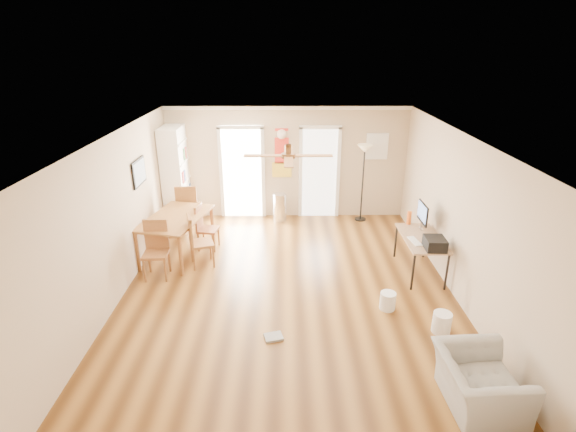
{
  "coord_description": "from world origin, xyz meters",
  "views": [
    {
      "loc": [
        -0.04,
        -6.26,
        3.92
      ],
      "look_at": [
        0.0,
        0.6,
        1.15
      ],
      "focal_mm": 27.02,
      "sensor_mm": 36.0,
      "label": 1
    }
  ],
  "objects_px": {
    "dining_table": "(177,236)",
    "dining_chair_right_a": "(208,227)",
    "bookshelf": "(176,176)",
    "trash_can": "(280,207)",
    "wastebasket_a": "(388,301)",
    "armchair": "(479,384)",
    "wastebasket_b": "(442,323)",
    "dining_chair_right_b": "(201,240)",
    "dining_chair_far": "(189,208)",
    "dining_chair_near": "(155,251)",
    "torchiere_lamp": "(363,183)",
    "printer": "(435,243)",
    "computer_desk": "(420,255)"
  },
  "relations": [
    {
      "from": "dining_table",
      "to": "dining_chair_right_a",
      "type": "xyz_separation_m",
      "value": [
        0.55,
        0.29,
        0.06
      ]
    },
    {
      "from": "bookshelf",
      "to": "trash_can",
      "type": "xyz_separation_m",
      "value": [
        2.33,
        0.02,
        -0.78
      ]
    },
    {
      "from": "wastebasket_a",
      "to": "armchair",
      "type": "distance_m",
      "value": 2.05
    },
    {
      "from": "wastebasket_a",
      "to": "wastebasket_b",
      "type": "height_order",
      "value": "wastebasket_b"
    },
    {
      "from": "dining_chair_right_b",
      "to": "wastebasket_b",
      "type": "height_order",
      "value": "dining_chair_right_b"
    },
    {
      "from": "dining_chair_far",
      "to": "dining_chair_near",
      "type": "bearing_deg",
      "value": 80.67
    },
    {
      "from": "dining_chair_right_b",
      "to": "bookshelf",
      "type": "bearing_deg",
      "value": 5.02
    },
    {
      "from": "torchiere_lamp",
      "to": "dining_chair_far",
      "type": "bearing_deg",
      "value": -170.81
    },
    {
      "from": "torchiere_lamp",
      "to": "armchair",
      "type": "relative_size",
      "value": 1.84
    },
    {
      "from": "dining_chair_right_a",
      "to": "torchiere_lamp",
      "type": "bearing_deg",
      "value": -58.0
    },
    {
      "from": "bookshelf",
      "to": "dining_table",
      "type": "xyz_separation_m",
      "value": [
        0.36,
        -1.74,
        -0.71
      ]
    },
    {
      "from": "dining_table",
      "to": "dining_chair_far",
      "type": "xyz_separation_m",
      "value": [
        -0.01,
        1.17,
        0.14
      ]
    },
    {
      "from": "dining_chair_right_a",
      "to": "dining_chair_right_b",
      "type": "relative_size",
      "value": 0.93
    },
    {
      "from": "armchair",
      "to": "dining_chair_near",
      "type": "bearing_deg",
      "value": 53.88
    },
    {
      "from": "trash_can",
      "to": "printer",
      "type": "xyz_separation_m",
      "value": [
        2.63,
        -2.93,
        0.46
      ]
    },
    {
      "from": "dining_chair_right_b",
      "to": "dining_chair_near",
      "type": "relative_size",
      "value": 0.98
    },
    {
      "from": "dining_chair_near",
      "to": "dining_chair_far",
      "type": "height_order",
      "value": "dining_chair_far"
    },
    {
      "from": "dining_chair_right_b",
      "to": "wastebasket_b",
      "type": "relative_size",
      "value": 3.24
    },
    {
      "from": "printer",
      "to": "dining_chair_near",
      "type": "bearing_deg",
      "value": 177.83
    },
    {
      "from": "armchair",
      "to": "computer_desk",
      "type": "bearing_deg",
      "value": -6.5
    },
    {
      "from": "dining_table",
      "to": "wastebasket_b",
      "type": "xyz_separation_m",
      "value": [
        4.36,
        -2.48,
        -0.25
      ]
    },
    {
      "from": "armchair",
      "to": "dining_chair_right_b",
      "type": "bearing_deg",
      "value": 45.1
    },
    {
      "from": "trash_can",
      "to": "wastebasket_b",
      "type": "xyz_separation_m",
      "value": [
        2.39,
        -4.23,
        -0.18
      ]
    },
    {
      "from": "trash_can",
      "to": "dining_chair_near",
      "type": "bearing_deg",
      "value": -129.46
    },
    {
      "from": "computer_desk",
      "to": "dining_chair_right_b",
      "type": "bearing_deg",
      "value": 175.64
    },
    {
      "from": "torchiere_lamp",
      "to": "wastebasket_b",
      "type": "relative_size",
      "value": 5.79
    },
    {
      "from": "bookshelf",
      "to": "wastebasket_b",
      "type": "relative_size",
      "value": 7.17
    },
    {
      "from": "dining_chair_right_a",
      "to": "dining_chair_far",
      "type": "relative_size",
      "value": 0.86
    },
    {
      "from": "bookshelf",
      "to": "dining_chair_far",
      "type": "xyz_separation_m",
      "value": [
        0.35,
        -0.57,
        -0.57
      ]
    },
    {
      "from": "bookshelf",
      "to": "torchiere_lamp",
      "type": "xyz_separation_m",
      "value": [
        4.24,
        0.06,
        -0.21
      ]
    },
    {
      "from": "trash_can",
      "to": "torchiere_lamp",
      "type": "bearing_deg",
      "value": 1.27
    },
    {
      "from": "printer",
      "to": "armchair",
      "type": "xyz_separation_m",
      "value": [
        -0.3,
        -2.68,
        -0.48
      ]
    },
    {
      "from": "bookshelf",
      "to": "trash_can",
      "type": "distance_m",
      "value": 2.46
    },
    {
      "from": "bookshelf",
      "to": "wastebasket_b",
      "type": "distance_m",
      "value": 6.4
    },
    {
      "from": "trash_can",
      "to": "computer_desk",
      "type": "xyz_separation_m",
      "value": [
        2.55,
        -2.47,
        0.02
      ]
    },
    {
      "from": "dining_table",
      "to": "armchair",
      "type": "bearing_deg",
      "value": -41.84
    },
    {
      "from": "dining_chair_right_a",
      "to": "wastebasket_a",
      "type": "relative_size",
      "value": 3.27
    },
    {
      "from": "computer_desk",
      "to": "wastebasket_a",
      "type": "xyz_separation_m",
      "value": [
        -0.82,
        -1.18,
        -0.2
      ]
    },
    {
      "from": "trash_can",
      "to": "wastebasket_a",
      "type": "bearing_deg",
      "value": -64.54
    },
    {
      "from": "dining_chair_right_a",
      "to": "printer",
      "type": "distance_m",
      "value": 4.32
    },
    {
      "from": "bookshelf",
      "to": "dining_chair_far",
      "type": "height_order",
      "value": "bookshelf"
    },
    {
      "from": "printer",
      "to": "armchair",
      "type": "height_order",
      "value": "printer"
    },
    {
      "from": "torchiere_lamp",
      "to": "armchair",
      "type": "distance_m",
      "value": 5.69
    },
    {
      "from": "dining_table",
      "to": "dining_chair_right_b",
      "type": "bearing_deg",
      "value": -36.8
    },
    {
      "from": "dining_chair_right_b",
      "to": "torchiere_lamp",
      "type": "relative_size",
      "value": 0.56
    },
    {
      "from": "dining_chair_right_a",
      "to": "printer",
      "type": "xyz_separation_m",
      "value": [
        4.05,
        -1.46,
        0.33
      ]
    },
    {
      "from": "armchair",
      "to": "wastebasket_a",
      "type": "bearing_deg",
      "value": 14.4
    },
    {
      "from": "bookshelf",
      "to": "printer",
      "type": "height_order",
      "value": "bookshelf"
    },
    {
      "from": "trash_can",
      "to": "printer",
      "type": "height_order",
      "value": "printer"
    },
    {
      "from": "dining_chair_right_b",
      "to": "wastebasket_a",
      "type": "height_order",
      "value": "dining_chair_right_b"
    }
  ]
}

